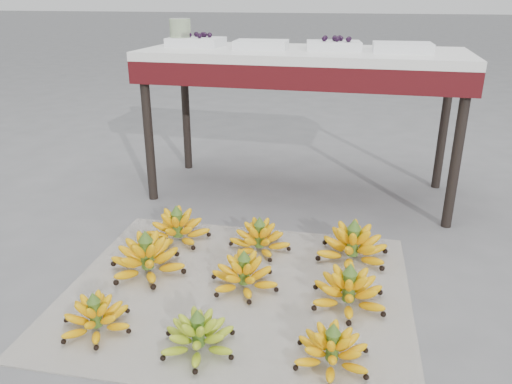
% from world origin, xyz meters
% --- Properties ---
extents(ground, '(60.00, 60.00, 0.00)m').
position_xyz_m(ground, '(0.00, 0.00, 0.00)').
color(ground, '#5C5C5E').
rests_on(ground, ground).
extents(newspaper_mat, '(1.30, 1.10, 0.01)m').
position_xyz_m(newspaper_mat, '(-0.10, -0.06, 0.00)').
color(newspaper_mat, white).
rests_on(newspaper_mat, ground).
extents(bunch_front_left, '(0.30, 0.30, 0.14)m').
position_xyz_m(bunch_front_left, '(-0.48, -0.39, 0.05)').
color(bunch_front_left, '#FFB700').
rests_on(bunch_front_left, newspaper_mat).
extents(bunch_front_center, '(0.29, 0.29, 0.15)m').
position_xyz_m(bunch_front_center, '(-0.12, -0.41, 0.06)').
color(bunch_front_center, olive).
rests_on(bunch_front_center, newspaper_mat).
extents(bunch_front_right, '(0.30, 0.30, 0.14)m').
position_xyz_m(bunch_front_right, '(0.28, -0.38, 0.05)').
color(bunch_front_right, '#FFB700').
rests_on(bunch_front_right, newspaper_mat).
extents(bunch_mid_left, '(0.33, 0.33, 0.18)m').
position_xyz_m(bunch_mid_left, '(-0.47, -0.02, 0.07)').
color(bunch_mid_left, '#FFB700').
rests_on(bunch_mid_left, newspaper_mat).
extents(bunch_mid_center, '(0.29, 0.29, 0.16)m').
position_xyz_m(bunch_mid_center, '(-0.08, -0.04, 0.06)').
color(bunch_mid_center, '#FFB700').
rests_on(bunch_mid_center, newspaper_mat).
extents(bunch_mid_right, '(0.34, 0.34, 0.17)m').
position_xyz_m(bunch_mid_right, '(0.31, -0.06, 0.06)').
color(bunch_mid_right, '#FFB700').
rests_on(bunch_mid_right, newspaper_mat).
extents(bunch_back_left, '(0.33, 0.33, 0.17)m').
position_xyz_m(bunch_back_left, '(-0.46, 0.27, 0.06)').
color(bunch_back_left, '#FFB700').
rests_on(bunch_back_left, newspaper_mat).
extents(bunch_back_center, '(0.32, 0.32, 0.16)m').
position_xyz_m(bunch_back_center, '(-0.09, 0.26, 0.06)').
color(bunch_back_center, '#FFB700').
rests_on(bunch_back_center, newspaper_mat).
extents(bunch_back_right, '(0.32, 0.32, 0.18)m').
position_xyz_m(bunch_back_right, '(0.30, 0.27, 0.07)').
color(bunch_back_right, '#FFB700').
rests_on(bunch_back_right, newspaper_mat).
extents(vendor_table, '(1.60, 0.64, 0.77)m').
position_xyz_m(vendor_table, '(-0.03, 0.97, 0.68)').
color(vendor_table, black).
rests_on(vendor_table, ground).
extents(tray_far_left, '(0.28, 0.21, 0.07)m').
position_xyz_m(tray_far_left, '(-0.61, 1.01, 0.79)').
color(tray_far_left, silver).
rests_on(tray_far_left, vendor_table).
extents(tray_left, '(0.27, 0.21, 0.04)m').
position_xyz_m(tray_left, '(-0.24, 0.95, 0.79)').
color(tray_left, silver).
rests_on(tray_left, vendor_table).
extents(tray_right, '(0.29, 0.22, 0.07)m').
position_xyz_m(tray_right, '(0.12, 0.99, 0.79)').
color(tray_right, silver).
rests_on(tray_right, vendor_table).
extents(tray_far_right, '(0.28, 0.21, 0.04)m').
position_xyz_m(tray_far_right, '(0.44, 0.96, 0.79)').
color(tray_far_right, silver).
rests_on(tray_far_right, vendor_table).
extents(glass_jar, '(0.14, 0.14, 0.14)m').
position_xyz_m(glass_jar, '(-0.69, 1.00, 0.84)').
color(glass_jar, '#D6EDBC').
rests_on(glass_jar, vendor_table).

